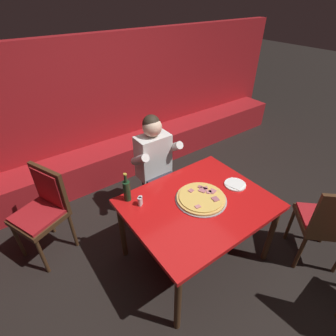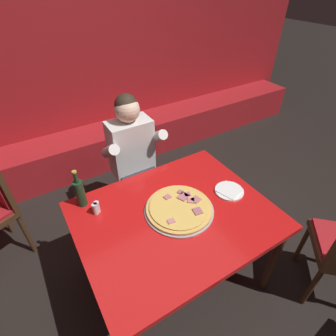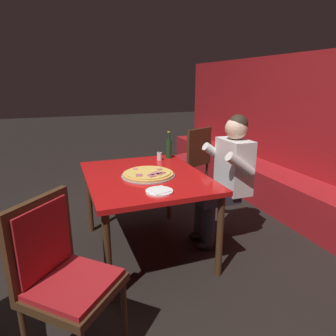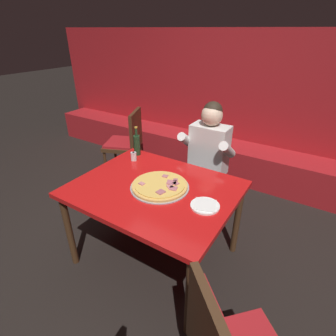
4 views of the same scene
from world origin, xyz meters
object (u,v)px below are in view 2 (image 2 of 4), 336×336
object	(u,v)px
pizza	(179,208)
shaker_red_pepper_flakes	(97,207)
beer_bottle	(80,192)
main_dining_table	(175,222)
plate_white_paper	(229,191)
shaker_parmesan	(95,209)
diner_seated_blue_shirt	(136,159)

from	to	relation	value
pizza	shaker_red_pepper_flakes	bearing A→B (deg)	149.97
pizza	beer_bottle	distance (m)	0.68
main_dining_table	plate_white_paper	world-z (taller)	plate_white_paper
shaker_parmesan	beer_bottle	bearing A→B (deg)	110.38
pizza	shaker_red_pepper_flakes	distance (m)	0.55
shaker_red_pepper_flakes	beer_bottle	bearing A→B (deg)	117.92
shaker_parmesan	diner_seated_blue_shirt	bearing A→B (deg)	43.57
plate_white_paper	shaker_parmesan	distance (m)	0.95
plate_white_paper	beer_bottle	distance (m)	1.05
pizza	shaker_red_pepper_flakes	size ratio (longest dim) A/B	5.48
shaker_parmesan	shaker_red_pepper_flakes	distance (m)	0.02
main_dining_table	shaker_red_pepper_flakes	distance (m)	0.54
main_dining_table	plate_white_paper	bearing A→B (deg)	-2.56
beer_bottle	shaker_red_pepper_flakes	size ratio (longest dim) A/B	3.40
beer_bottle	main_dining_table	bearing A→B (deg)	-39.79
shaker_parmesan	shaker_red_pepper_flakes	size ratio (longest dim) A/B	1.00
pizza	main_dining_table	bearing A→B (deg)	-158.10
main_dining_table	beer_bottle	world-z (taller)	beer_bottle
main_dining_table	shaker_parmesan	world-z (taller)	shaker_parmesan
shaker_parmesan	plate_white_paper	bearing A→B (deg)	-18.45
shaker_parmesan	shaker_red_pepper_flakes	bearing A→B (deg)	35.92
beer_bottle	pizza	bearing A→B (deg)	-36.30
shaker_red_pepper_flakes	main_dining_table	bearing A→B (deg)	-34.03
main_dining_table	plate_white_paper	xyz separation A→B (m)	(0.46, -0.02, 0.08)
main_dining_table	shaker_parmesan	size ratio (longest dim) A/B	14.89
shaker_parmesan	diner_seated_blue_shirt	xyz separation A→B (m)	(0.53, 0.50, -0.09)
main_dining_table	pizza	xyz separation A→B (m)	(0.04, 0.02, 0.09)
main_dining_table	beer_bottle	size ratio (longest dim) A/B	4.39
plate_white_paper	main_dining_table	bearing A→B (deg)	177.44
beer_bottle	shaker_red_pepper_flakes	world-z (taller)	beer_bottle
beer_bottle	shaker_red_pepper_flakes	bearing A→B (deg)	-62.08
pizza	beer_bottle	bearing A→B (deg)	143.70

